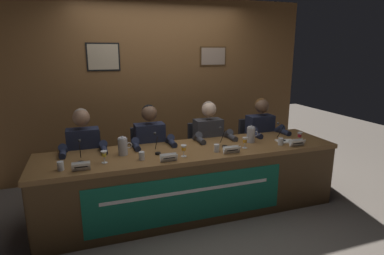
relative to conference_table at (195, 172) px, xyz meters
The scene contains 30 objects.
ground_plane 0.53m from the conference_table, 87.71° to the left, with size 12.00×12.00×0.00m, color #70665B.
wall_back_panelled 1.74m from the conference_table, 89.85° to the left, with size 4.60×0.14×2.60m.
conference_table is the anchor object (origin of this frame).
chair_far_left 1.36m from the conference_table, 148.66° to the left, with size 0.44×0.44×0.89m.
panelist_far_left 1.28m from the conference_table, 156.38° to the left, with size 0.51×0.48×1.21m.
nameplate_far_left 1.23m from the conference_table, behind, with size 0.17×0.06×0.08m.
juice_glass_far_left 1.02m from the conference_table, behind, with size 0.06×0.06×0.12m.
water_cup_far_left 1.40m from the conference_table, behind, with size 0.06×0.06×0.08m.
microphone_far_left 1.23m from the conference_table, behind, with size 0.06×0.17×0.22m.
chair_center_left 0.81m from the conference_table, 118.50° to the left, with size 0.44×0.44×0.89m.
panelist_center_left 0.66m from the conference_table, 127.09° to the left, with size 0.51×0.48×1.21m.
nameplate_center_left 0.49m from the conference_table, 150.43° to the right, with size 0.17×0.06×0.08m.
juice_glass_center_left 0.38m from the conference_table, 148.49° to the right, with size 0.06×0.06×0.12m.
water_cup_center_left 0.66m from the conference_table, behind, with size 0.06×0.06×0.08m.
microphone_center_left 0.52m from the conference_table, 166.53° to the left, with size 0.06×0.17×0.22m.
chair_center_right 0.81m from the conference_table, 60.92° to the left, with size 0.44×0.44×0.89m.
panelist_center_right 0.67m from the conference_table, 52.25° to the left, with size 0.51×0.48×1.21m.
nameplate_center_right 0.49m from the conference_table, 25.82° to the right, with size 0.19×0.06×0.08m.
juice_glass_center_right 0.67m from the conference_table, ahead, with size 0.06×0.06×0.12m.
water_cup_center_right 0.36m from the conference_table, 17.37° to the right, with size 0.06×0.06×0.08m.
microphone_center_right 0.50m from the conference_table, 13.78° to the left, with size 0.06×0.17×0.22m.
chair_far_right 1.37m from the conference_table, 31.14° to the left, with size 0.44×0.44×0.89m.
panelist_far_right 1.28m from the conference_table, 23.46° to the left, with size 0.51×0.48×1.21m.
nameplate_far_right 1.24m from the conference_table, ahead, with size 0.19×0.06×0.08m.
juice_glass_far_right 1.36m from the conference_table, ahead, with size 0.06×0.06×0.12m.
water_cup_far_right 1.08m from the conference_table, ahead, with size 0.06×0.06×0.08m.
microphone_far_right 1.20m from the conference_table, ahead, with size 0.06×0.17×0.22m.
water_pitcher_left_side 0.84m from the conference_table, 167.97° to the left, with size 0.15×0.10×0.21m.
water_pitcher_right_side 0.85m from the conference_table, 10.29° to the left, with size 0.15×0.10×0.21m.
document_stack_far_right 1.20m from the conference_table, ahead, with size 0.23×0.18×0.01m.
Camera 1 is at (-1.11, -3.21, 1.84)m, focal length 29.33 mm.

